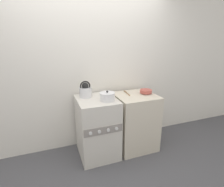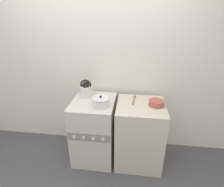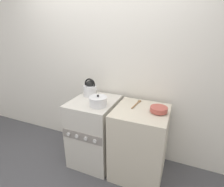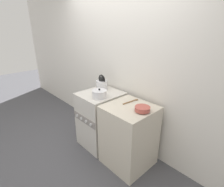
# 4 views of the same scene
# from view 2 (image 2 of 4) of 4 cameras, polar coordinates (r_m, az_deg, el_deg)

# --- Properties ---
(ground_plane) EXTENTS (12.00, 12.00, 0.00)m
(ground_plane) POSITION_cam_2_polar(r_m,az_deg,el_deg) (2.60, -6.93, -23.70)
(ground_plane) COLOR #4C4C51
(wall_back) EXTENTS (7.00, 0.06, 2.50)m
(wall_back) POSITION_cam_2_polar(r_m,az_deg,el_deg) (2.52, -4.57, 8.72)
(wall_back) COLOR silver
(wall_back) RESTS_ON ground_plane
(stove) EXTENTS (0.56, 0.66, 0.90)m
(stove) POSITION_cam_2_polar(r_m,az_deg,el_deg) (2.53, -5.73, -11.56)
(stove) COLOR beige
(stove) RESTS_ON ground_plane
(counter) EXTENTS (0.61, 0.61, 0.89)m
(counter) POSITION_cam_2_polar(r_m,az_deg,el_deg) (2.47, 8.81, -12.81)
(counter) COLOR beige
(counter) RESTS_ON ground_plane
(kettle) EXTENTS (0.22, 0.18, 0.24)m
(kettle) POSITION_cam_2_polar(r_m,az_deg,el_deg) (2.41, -8.41, 1.20)
(kettle) COLOR silver
(kettle) RESTS_ON stove
(cooking_pot) EXTENTS (0.21, 0.21, 0.14)m
(cooking_pot) POSITION_cam_2_polar(r_m,az_deg,el_deg) (2.15, -3.68, -2.68)
(cooking_pot) COLOR silver
(cooking_pot) RESTS_ON stove
(enamel_bowl) EXTENTS (0.19, 0.19, 0.06)m
(enamel_bowl) POSITION_cam_2_polar(r_m,az_deg,el_deg) (2.25, 14.34, -2.91)
(enamel_bowl) COLOR #B75147
(enamel_bowl) RESTS_ON counter
(wooden_spoon) EXTENTS (0.06, 0.27, 0.02)m
(wooden_spoon) POSITION_cam_2_polar(r_m,az_deg,el_deg) (2.36, 7.25, -1.75)
(wooden_spoon) COLOR olive
(wooden_spoon) RESTS_ON counter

